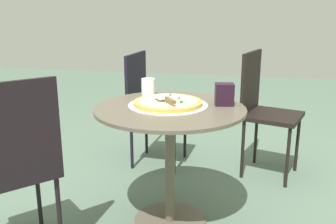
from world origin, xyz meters
TOP-DOWN VIEW (x-y plane):
  - ground_plane at (0.00, 0.00)m, footprint 10.00×10.00m
  - patio_table at (0.00, 0.00)m, footprint 0.81×0.81m
  - pizza_on_tray at (0.04, 0.02)m, footprint 0.44×0.44m
  - pizza_server at (-0.01, 0.02)m, footprint 0.20×0.16m
  - drinking_cup at (0.24, 0.18)m, footprint 0.08×0.08m
  - napkin_dispenser at (0.11, -0.28)m, footprint 0.10×0.11m
  - patio_chair_near at (0.86, 0.34)m, footprint 0.43×0.43m
  - patio_chair_far at (0.83, -0.52)m, footprint 0.48×0.48m
  - patio_chair_corner at (-0.45, 0.65)m, footprint 0.53×0.53m

SIDE VIEW (x-z plane):
  - ground_plane at x=0.00m, z-range 0.00..0.00m
  - patio_chair_near at x=0.86m, z-range 0.08..0.95m
  - patio_table at x=0.00m, z-range 0.17..0.87m
  - patio_chair_corner at x=-0.45m, z-range 0.07..0.98m
  - patio_chair_far at x=0.83m, z-range 0.08..0.98m
  - pizza_on_tray at x=0.04m, z-range 0.69..0.73m
  - pizza_server at x=-0.01m, z-range 0.73..0.75m
  - drinking_cup at x=0.24m, z-range 0.70..0.80m
  - napkin_dispenser at x=0.11m, z-range 0.70..0.81m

